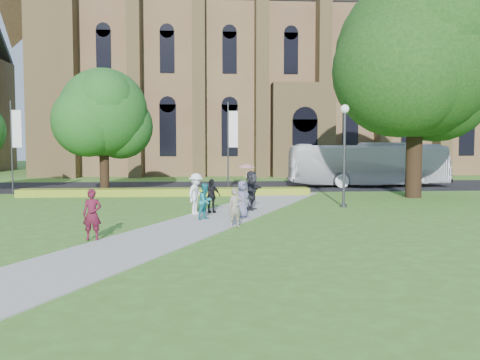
{
  "coord_description": "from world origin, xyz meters",
  "views": [
    {
      "loc": [
        0.22,
        -20.31,
        3.3
      ],
      "look_at": [
        1.98,
        4.0,
        1.6
      ],
      "focal_mm": 40.0,
      "sensor_mm": 36.0,
      "label": 1
    }
  ],
  "objects": [
    {
      "name": "banner_pole_1",
      "position": [
        -11.89,
        15.2,
        3.39
      ],
      "size": [
        0.7,
        0.1,
        6.0
      ],
      "color": "#38383D",
      "rests_on": "ground"
    },
    {
      "name": "streetlamp",
      "position": [
        7.5,
        6.5,
        3.3
      ],
      "size": [
        0.44,
        0.44,
        5.24
      ],
      "color": "#38383D",
      "rests_on": "ground"
    },
    {
      "name": "ground",
      "position": [
        0.0,
        0.0,
        0.0
      ],
      "size": [
        160.0,
        160.0,
        0.0
      ],
      "primitive_type": "plane",
      "color": "#476E21",
      "rests_on": "ground"
    },
    {
      "name": "pedestrian_4",
      "position": [
        2.0,
        2.72,
        0.85
      ],
      "size": [
        0.93,
        0.92,
        1.62
      ],
      "primitive_type": "imported",
      "rotation": [
        0.0,
        0.0,
        0.77
      ],
      "color": "slate",
      "rests_on": "footpath"
    },
    {
      "name": "pedestrian_1",
      "position": [
        0.39,
        2.41,
        0.81
      ],
      "size": [
        0.92,
        0.95,
        1.54
      ],
      "primitive_type": "imported",
      "rotation": [
        0.0,
        0.0,
        0.89
      ],
      "color": "teal",
      "rests_on": "footpath"
    },
    {
      "name": "footpath",
      "position": [
        0.0,
        1.0,
        0.02
      ],
      "size": [
        15.58,
        28.54,
        0.04
      ],
      "primitive_type": "cube",
      "rotation": [
        0.0,
        0.0,
        -0.44
      ],
      "color": "#B2B2A8",
      "rests_on": "ground"
    },
    {
      "name": "street_tree_1",
      "position": [
        -6.0,
        14.5,
        5.22
      ],
      "size": [
        5.6,
        5.6,
        8.05
      ],
      "color": "#332114",
      "rests_on": "ground"
    },
    {
      "name": "parasol",
      "position": [
        2.18,
        2.82,
        1.98
      ],
      "size": [
        0.81,
        0.81,
        0.64
      ],
      "primitive_type": "imported",
      "rotation": [
        0.0,
        0.0,
        0.13
      ],
      "color": "#CA8F90",
      "rests_on": "pedestrian_4"
    },
    {
      "name": "banner_pole_0",
      "position": [
        2.11,
        15.2,
        3.39
      ],
      "size": [
        0.7,
        0.1,
        6.0
      ],
      "color": "#38383D",
      "rests_on": "ground"
    },
    {
      "name": "large_tree",
      "position": [
        13.0,
        11.0,
        8.37
      ],
      "size": [
        9.6,
        9.6,
        13.2
      ],
      "color": "#332114",
      "rests_on": "ground"
    },
    {
      "name": "pedestrian_5",
      "position": [
        2.65,
        5.39,
        0.99
      ],
      "size": [
        1.15,
        1.86,
        1.91
      ],
      "primitive_type": "imported",
      "rotation": [
        0.0,
        0.0,
        1.21
      ],
      "color": "#25252D",
      "rests_on": "footpath"
    },
    {
      "name": "pedestrian_0",
      "position": [
        -3.45,
        -2.2,
        0.9
      ],
      "size": [
        0.63,
        0.42,
        1.72
      ],
      "primitive_type": "imported",
      "rotation": [
        0.0,
        0.0,
        -0.01
      ],
      "color": "#531325",
      "rests_on": "footpath"
    },
    {
      "name": "pedestrian_2",
      "position": [
        -0.02,
        4.07,
        0.98
      ],
      "size": [
        1.17,
        1.39,
        1.87
      ],
      "primitive_type": "imported",
      "rotation": [
        0.0,
        0.0,
        1.1
      ],
      "color": "white",
      "rests_on": "footpath"
    },
    {
      "name": "pedestrian_3",
      "position": [
        0.67,
        4.47,
        0.83
      ],
      "size": [
        1.01,
        0.72,
        1.58
      ],
      "primitive_type": "imported",
      "rotation": [
        0.0,
        0.0,
        0.4
      ],
      "color": "black",
      "rests_on": "footpath"
    },
    {
      "name": "road",
      "position": [
        0.0,
        20.0,
        0.01
      ],
      "size": [
        160.0,
        10.0,
        0.02
      ],
      "primitive_type": "cube",
      "color": "black",
      "rests_on": "ground"
    },
    {
      "name": "pedestrian_6",
      "position": [
        1.52,
        0.11,
        0.8
      ],
      "size": [
        0.63,
        0.49,
        1.53
      ],
      "primitive_type": "imported",
      "rotation": [
        0.0,
        0.0,
        0.23
      ],
      "color": "gray",
      "rests_on": "footpath"
    },
    {
      "name": "flower_hedge",
      "position": [
        -2.0,
        13.2,
        0.23
      ],
      "size": [
        18.0,
        1.4,
        0.45
      ],
      "primitive_type": "cube",
      "color": "gold",
      "rests_on": "ground"
    },
    {
      "name": "tour_coach",
      "position": [
        12.71,
        18.96,
        1.67
      ],
      "size": [
        11.88,
        2.78,
        3.31
      ],
      "primitive_type": "imported",
      "rotation": [
        0.0,
        0.0,
        1.57
      ],
      "color": "silver",
      "rests_on": "road"
    },
    {
      "name": "cathedral",
      "position": [
        10.0,
        39.73,
        12.98
      ],
      "size": [
        52.6,
        18.25,
        28.0
      ],
      "color": "brown",
      "rests_on": "ground"
    }
  ]
}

